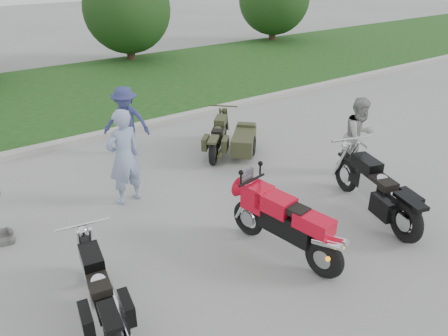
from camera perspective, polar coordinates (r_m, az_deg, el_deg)
ground at (r=7.24m, az=3.03°, el=-10.80°), size 80.00×80.00×0.00m
curb at (r=11.91m, az=-14.85°, el=4.41°), size 60.00×0.30×0.15m
grass_strip at (r=15.69m, az=-20.42°, el=8.94°), size 60.00×8.00×0.14m
tree_mid_right at (r=19.66m, az=-12.57°, el=19.58°), size 3.60×3.60×4.00m
sportbike_red at (r=6.88m, az=8.22°, el=-7.11°), size 0.62×2.16×1.03m
cruiser_left at (r=6.07m, az=-15.82°, el=-15.46°), size 0.50×2.14×0.83m
cruiser_right at (r=8.32m, az=19.49°, el=-2.99°), size 0.88×2.46×0.97m
cruiser_sidecar at (r=10.35m, az=1.21°, el=3.70°), size 1.72×1.84×0.78m
person_stripe at (r=8.33m, az=-12.95°, el=1.39°), size 0.74×0.54×1.88m
person_grey at (r=9.65m, az=17.22°, el=3.87°), size 0.85×0.67×1.72m
person_denim at (r=10.43m, az=-12.67°, el=5.94°), size 1.22×1.14×1.66m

